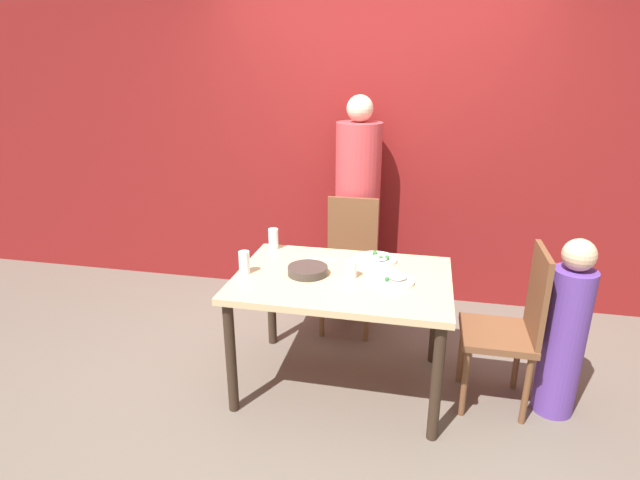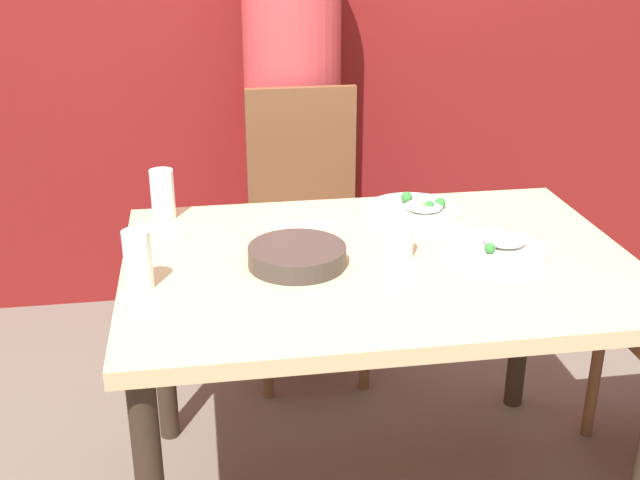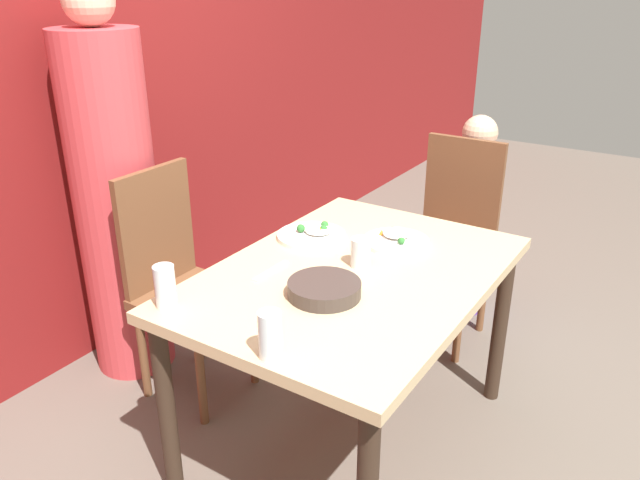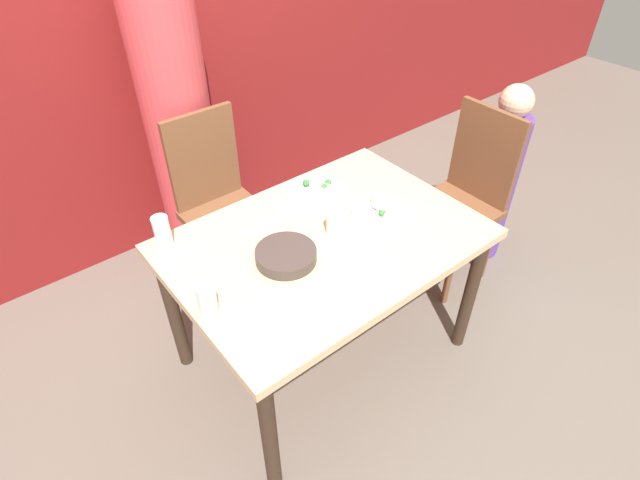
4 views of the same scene
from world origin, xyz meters
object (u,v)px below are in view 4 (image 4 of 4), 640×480
(chair_adult_spot, at_px, (219,200))
(chair_child_spot, at_px, (464,194))
(plate_rice_adult, at_px, (315,190))
(glass_water_tall, at_px, (162,232))
(bowl_curry, at_px, (286,255))
(person_child, at_px, (495,181))
(person_adult, at_px, (180,131))

(chair_adult_spot, bearing_deg, chair_child_spot, -36.40)
(plate_rice_adult, xyz_separation_m, glass_water_tall, (-0.70, 0.08, 0.06))
(bowl_curry, bearing_deg, chair_adult_spot, 80.58)
(chair_adult_spot, relative_size, glass_water_tall, 7.05)
(bowl_curry, height_order, glass_water_tall, glass_water_tall)
(glass_water_tall, bearing_deg, plate_rice_adult, -6.60)
(person_child, bearing_deg, plate_rice_adult, 166.19)
(person_adult, relative_size, bowl_curry, 7.14)
(person_adult, distance_m, plate_rice_adult, 0.88)
(person_adult, relative_size, plate_rice_adult, 6.33)
(person_adult, height_order, person_child, person_adult)
(plate_rice_adult, bearing_deg, chair_child_spot, -18.35)
(chair_adult_spot, bearing_deg, plate_rice_adult, -64.34)
(chair_adult_spot, xyz_separation_m, person_child, (1.33, -0.77, -0.03))
(chair_child_spot, height_order, bowl_curry, chair_child_spot)
(person_child, bearing_deg, chair_adult_spot, 149.82)
(chair_child_spot, xyz_separation_m, bowl_curry, (-1.18, -0.03, 0.24))
(chair_child_spot, height_order, person_child, person_child)
(chair_adult_spot, relative_size, chair_child_spot, 1.00)
(person_child, height_order, plate_rice_adult, person_child)
(bowl_curry, bearing_deg, person_child, 1.05)
(chair_adult_spot, relative_size, bowl_curry, 4.11)
(bowl_curry, bearing_deg, chair_child_spot, 1.29)
(chair_adult_spot, relative_size, person_adult, 0.58)
(glass_water_tall, bearing_deg, person_adult, 59.12)
(person_adult, xyz_separation_m, bowl_curry, (-0.13, -1.14, -0.02))
(plate_rice_adult, bearing_deg, glass_water_tall, 173.40)
(chair_adult_spot, distance_m, chair_child_spot, 1.30)
(person_child, distance_m, bowl_curry, 1.48)
(chair_child_spot, distance_m, person_child, 0.28)
(chair_child_spot, bearing_deg, person_child, 90.00)
(person_child, height_order, bowl_curry, person_child)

